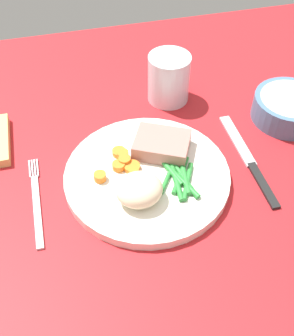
# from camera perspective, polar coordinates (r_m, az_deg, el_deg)

# --- Properties ---
(dining_table) EXTENTS (1.20, 0.90, 0.02)m
(dining_table) POSITION_cam_1_polar(r_m,az_deg,el_deg) (0.64, 1.11, -0.69)
(dining_table) COLOR red
(dining_table) RESTS_ON ground
(dinner_plate) EXTENTS (0.25, 0.25, 0.02)m
(dinner_plate) POSITION_cam_1_polar(r_m,az_deg,el_deg) (0.61, 0.00, -1.13)
(dinner_plate) COLOR white
(dinner_plate) RESTS_ON dining_table
(meat_portion) EXTENTS (0.10, 0.09, 0.03)m
(meat_portion) POSITION_cam_1_polar(r_m,az_deg,el_deg) (0.63, 2.10, 3.28)
(meat_portion) COLOR #B2756B
(meat_portion) RESTS_ON dinner_plate
(mashed_potatoes) EXTENTS (0.07, 0.06, 0.04)m
(mashed_potatoes) POSITION_cam_1_polar(r_m,az_deg,el_deg) (0.56, -1.11, -3.06)
(mashed_potatoes) COLOR beige
(mashed_potatoes) RESTS_ON dinner_plate
(carrot_slices) EXTENTS (0.07, 0.06, 0.01)m
(carrot_slices) POSITION_cam_1_polar(r_m,az_deg,el_deg) (0.61, -3.60, 0.61)
(carrot_slices) COLOR orange
(carrot_slices) RESTS_ON dinner_plate
(green_beans) EXTENTS (0.06, 0.09, 0.01)m
(green_beans) POSITION_cam_1_polar(r_m,az_deg,el_deg) (0.60, 4.61, -1.37)
(green_beans) COLOR #2D8C38
(green_beans) RESTS_ON dinner_plate
(fork) EXTENTS (0.01, 0.17, 0.00)m
(fork) POSITION_cam_1_polar(r_m,az_deg,el_deg) (0.61, -15.27, -4.49)
(fork) COLOR silver
(fork) RESTS_ON dining_table
(knife) EXTENTS (0.02, 0.21, 0.01)m
(knife) POSITION_cam_1_polar(r_m,az_deg,el_deg) (0.66, 14.13, 1.01)
(knife) COLOR black
(knife) RESTS_ON dining_table
(water_glass) EXTENTS (0.07, 0.07, 0.09)m
(water_glass) POSITION_cam_1_polar(r_m,az_deg,el_deg) (0.74, 3.06, 12.06)
(water_glass) COLOR silver
(water_glass) RESTS_ON dining_table
(salad_bowl) EXTENTS (0.12, 0.12, 0.04)m
(salad_bowl) POSITION_cam_1_polar(r_m,az_deg,el_deg) (0.75, 19.30, 8.13)
(salad_bowl) COLOR #4C7299
(salad_bowl) RESTS_ON dining_table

